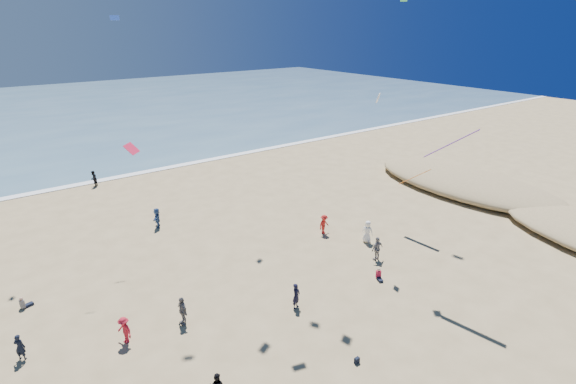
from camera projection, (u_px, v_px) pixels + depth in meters
ocean at (17, 116)px, 88.58m from camera, size 220.00×100.00×0.06m
surf_line at (80, 184)px, 51.07m from camera, size 220.00×1.20×0.08m
standing_flyers at (252, 268)px, 32.04m from camera, size 35.90×45.79×1.93m
seated_group at (277, 353)px, 24.44m from camera, size 22.02×24.84×0.84m
navy_bag at (357, 360)px, 24.24m from camera, size 0.28×0.18×0.34m
kites_aloft at (357, 57)px, 27.41m from camera, size 48.01×40.88×29.42m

